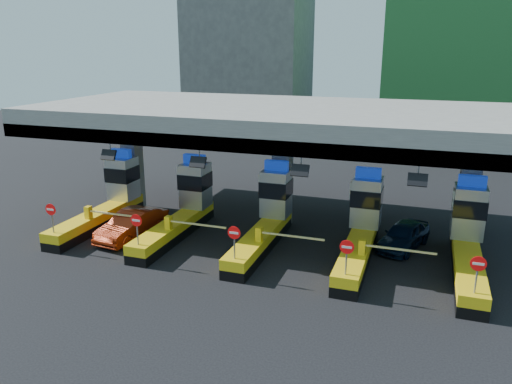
% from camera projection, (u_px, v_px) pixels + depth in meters
% --- Properties ---
extents(ground, '(120.00, 120.00, 0.00)m').
position_uv_depth(ground, '(266.00, 243.00, 26.94)').
color(ground, black).
rests_on(ground, ground).
extents(toll_canopy, '(28.00, 12.09, 7.00)m').
position_uv_depth(toll_canopy, '(283.00, 122.00, 27.82)').
color(toll_canopy, slate).
rests_on(toll_canopy, ground).
extents(toll_lane_far_left, '(4.43, 8.00, 4.16)m').
position_uv_depth(toll_lane_far_left, '(110.00, 199.00, 29.94)').
color(toll_lane_far_left, black).
rests_on(toll_lane_far_left, ground).
extents(toll_lane_left, '(4.43, 8.00, 4.16)m').
position_uv_depth(toll_lane_left, '(184.00, 207.00, 28.37)').
color(toll_lane_left, black).
rests_on(toll_lane_left, ground).
extents(toll_lane_center, '(4.43, 8.00, 4.16)m').
position_uv_depth(toll_lane_center, '(268.00, 217.00, 26.80)').
color(toll_lane_center, black).
rests_on(toll_lane_center, ground).
extents(toll_lane_right, '(4.43, 8.00, 4.16)m').
position_uv_depth(toll_lane_right, '(362.00, 227.00, 25.23)').
color(toll_lane_right, black).
rests_on(toll_lane_right, ground).
extents(toll_lane_far_right, '(4.43, 8.00, 4.16)m').
position_uv_depth(toll_lane_far_right, '(468.00, 239.00, 23.65)').
color(toll_lane_far_right, black).
rests_on(toll_lane_far_right, ground).
extents(bg_building_scaffold, '(18.00, 12.00, 28.00)m').
position_uv_depth(bg_building_scaffold, '(487.00, 5.00, 48.24)').
color(bg_building_scaffold, '#1E5926').
rests_on(bg_building_scaffold, ground).
extents(bg_building_concrete, '(14.00, 10.00, 18.00)m').
position_uv_depth(bg_building_concrete, '(249.00, 56.00, 61.45)').
color(bg_building_concrete, '#4C4C49').
rests_on(bg_building_concrete, ground).
extents(van, '(2.90, 4.45, 1.41)m').
position_uv_depth(van, '(404.00, 235.00, 26.05)').
color(van, black).
rests_on(van, ground).
extents(red_car, '(2.20, 4.82, 1.53)m').
position_uv_depth(red_car, '(132.00, 225.00, 27.43)').
color(red_car, maroon).
rests_on(red_car, ground).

